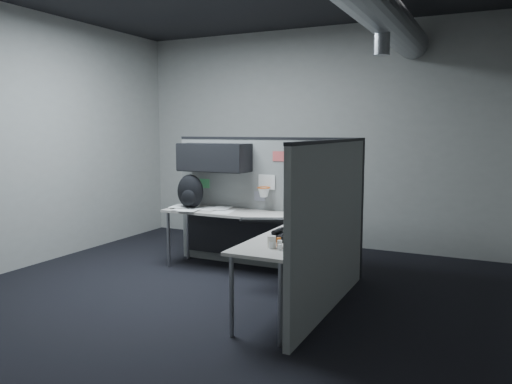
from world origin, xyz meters
The scene contains 12 objects.
room centered at (0.56, 0.00, 2.10)m, with size 5.62×5.62×3.22m.
partition_back centered at (-0.25, 1.23, 1.00)m, with size 2.44×0.42×1.63m.
partition_right centered at (1.10, 0.22, 0.82)m, with size 0.07×2.23×1.63m.
desk centered at (0.15, 0.70, 0.61)m, with size 2.31×2.11×0.73m.
monitor centered at (0.71, 0.89, 1.00)m, with size 0.62×0.62×0.52m.
keyboard centered at (0.25, 0.49, 0.75)m, with size 0.51×0.36×0.04m.
mouse centered at (0.74, 0.23, 0.75)m, with size 0.28×0.30×0.05m.
phone centered at (0.79, -0.22, 0.77)m, with size 0.20×0.22×0.10m.
bottles centered at (0.86, -0.51, 0.76)m, with size 0.12×0.15×0.08m.
cup centered at (0.80, -0.52, 0.78)m, with size 0.07×0.07×0.10m, color beige.
papers centered at (-0.81, 0.95, 0.74)m, with size 0.93×0.64×0.02m.
backpack centered at (-0.97, 0.96, 0.94)m, with size 0.37×0.33×0.43m.
Camera 1 is at (2.48, -4.29, 1.72)m, focal length 35.00 mm.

